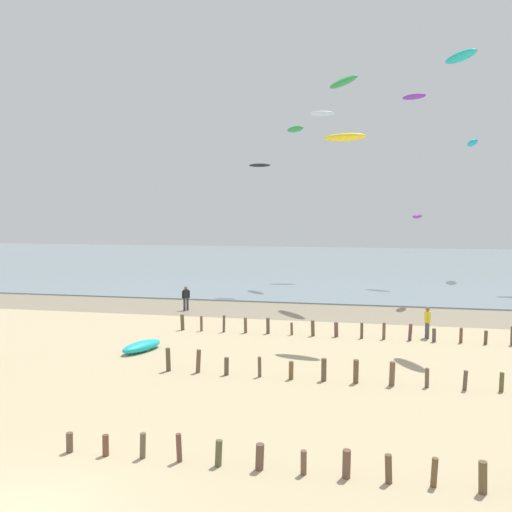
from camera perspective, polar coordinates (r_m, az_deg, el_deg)
wet_sand_strip at (r=37.03m, az=-0.14°, el=-5.91°), size 120.00×6.38×0.01m
sea at (r=74.52m, az=5.87°, el=-0.67°), size 160.00×70.00×0.10m
groyne_near at (r=14.41m, az=6.83°, el=-21.56°), size 14.45×0.32×0.79m
groyne_mid at (r=21.58m, az=12.14°, el=-12.39°), size 17.47×0.36×1.02m
groyne_far at (r=29.14m, az=10.02°, el=-7.96°), size 19.41×0.36×0.99m
person_nearest_camera at (r=29.95m, az=18.24°, el=-6.83°), size 0.29×0.56×1.71m
person_right_flank at (r=37.02m, az=-7.67°, el=-4.52°), size 0.49×0.38×1.71m
grounded_kite at (r=26.57m, az=-12.39°, el=-9.62°), size 1.67×2.61×0.49m
kite_aloft_1 at (r=40.41m, az=17.23°, el=4.17°), size 1.14×2.11×0.42m
kite_aloft_2 at (r=56.59m, az=7.24°, el=15.20°), size 2.66×1.24×0.68m
kite_aloft_4 at (r=28.28m, az=9.72°, el=12.69°), size 2.40×1.32×0.48m
kite_aloft_5 at (r=30.78m, az=21.48°, el=19.64°), size 1.79×2.50×0.44m
kite_aloft_6 at (r=54.62m, az=16.91°, el=16.34°), size 2.47×1.80×0.66m
kite_aloft_7 at (r=41.87m, az=9.52°, el=18.27°), size 3.04×3.60×1.00m
kite_aloft_8 at (r=60.09m, az=22.61°, el=11.37°), size 1.80×3.57×0.95m
kite_aloft_9 at (r=49.78m, az=4.31°, el=13.67°), size 2.31×2.57×0.64m
kite_aloft_10 at (r=44.44m, az=0.41°, el=9.90°), size 1.81×0.62×0.35m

